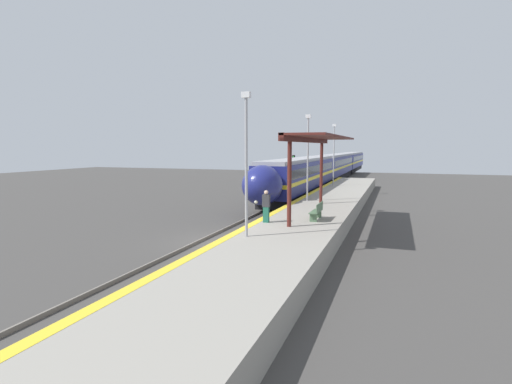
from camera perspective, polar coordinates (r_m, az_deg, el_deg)
name	(u,v)px	position (r m, az deg, el deg)	size (l,w,h in m)	color
ground_plane	(216,242)	(20.38, -5.72, -7.09)	(120.00, 120.00, 0.00)	#423F3D
rail_left	(203,239)	(20.67, -7.54, -6.70)	(0.08, 90.00, 0.15)	slate
rail_right	(229,241)	(20.07, -3.84, -7.06)	(0.08, 90.00, 0.15)	slate
train	(333,166)	(57.30, 11.01, 3.70)	(2.80, 66.08, 3.74)	black
platform_right	(291,238)	(18.97, 4.99, -6.52)	(4.32, 64.00, 1.03)	gray
platform_bench	(317,211)	(20.79, 8.76, -2.66)	(0.44, 1.67, 0.89)	#4C6B4C
person_waiting	(266,206)	(19.81, 1.46, -2.01)	(0.36, 0.22, 1.61)	#1E604C
railway_signal	(293,169)	(43.11, 5.38, 3.29)	(0.28, 0.28, 3.91)	#59595E
lamppost_near	(246,156)	(16.46, -1.41, 5.18)	(0.36, 0.20, 5.96)	#9E9EA3
lamppost_mid	(308,152)	(27.93, 7.41, 5.64)	(0.36, 0.20, 5.96)	#9E9EA3
lamppost_far	(334,151)	(39.68, 11.06, 5.79)	(0.36, 0.20, 5.96)	#9E9EA3
station_canopy	(319,141)	(22.49, 8.95, 7.16)	(2.02, 11.24, 4.35)	#511E19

